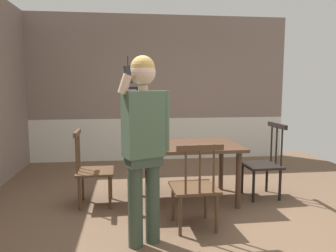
{
  "coord_description": "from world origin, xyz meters",
  "views": [
    {
      "loc": [
        -0.65,
        -3.56,
        1.53
      ],
      "look_at": [
        -0.23,
        -0.22,
        1.1
      ],
      "focal_mm": 34.94,
      "sensor_mm": 36.0,
      "label": 1
    }
  ],
  "objects_px": {
    "chair_near_window": "(92,169)",
    "chair_by_doorway": "(195,187)",
    "dining_table": "(181,151)",
    "chair_at_table_head": "(264,163)",
    "person_figure": "(144,138)"
  },
  "relations": [
    {
      "from": "chair_at_table_head",
      "to": "person_figure",
      "type": "relative_size",
      "value": 0.56
    },
    {
      "from": "chair_near_window",
      "to": "person_figure",
      "type": "bearing_deg",
      "value": 27.17
    },
    {
      "from": "person_figure",
      "to": "chair_near_window",
      "type": "bearing_deg",
      "value": -84.27
    },
    {
      "from": "chair_by_doorway",
      "to": "person_figure",
      "type": "height_order",
      "value": "person_figure"
    },
    {
      "from": "dining_table",
      "to": "chair_near_window",
      "type": "distance_m",
      "value": 1.16
    },
    {
      "from": "dining_table",
      "to": "person_figure",
      "type": "height_order",
      "value": "person_figure"
    },
    {
      "from": "chair_by_doorway",
      "to": "chair_at_table_head",
      "type": "xyz_separation_m",
      "value": [
        1.14,
        0.87,
        0.02
      ]
    },
    {
      "from": "chair_near_window",
      "to": "chair_by_doorway",
      "type": "relative_size",
      "value": 1.02
    },
    {
      "from": "chair_near_window",
      "to": "person_figure",
      "type": "xyz_separation_m",
      "value": [
        0.61,
        -1.13,
        0.58
      ]
    },
    {
      "from": "dining_table",
      "to": "chair_at_table_head",
      "type": "height_order",
      "value": "chair_at_table_head"
    },
    {
      "from": "person_figure",
      "to": "dining_table",
      "type": "bearing_deg",
      "value": -137.73
    },
    {
      "from": "chair_by_doorway",
      "to": "chair_at_table_head",
      "type": "relative_size",
      "value": 0.93
    },
    {
      "from": "chair_near_window",
      "to": "chair_by_doorway",
      "type": "distance_m",
      "value": 1.43
    },
    {
      "from": "dining_table",
      "to": "chair_at_table_head",
      "type": "relative_size",
      "value": 1.5
    },
    {
      "from": "dining_table",
      "to": "chair_by_doorway",
      "type": "xyz_separation_m",
      "value": [
        0.01,
        -0.86,
        -0.2
      ]
    }
  ]
}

